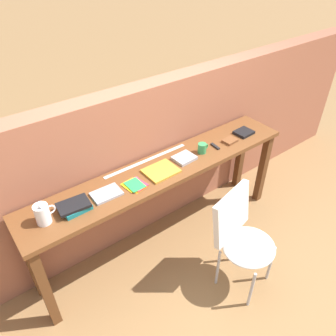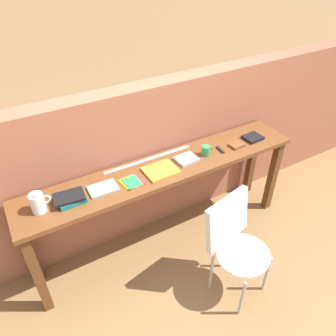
{
  "view_description": "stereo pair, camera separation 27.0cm",
  "coord_description": "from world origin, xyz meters",
  "px_view_note": "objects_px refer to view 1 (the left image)",
  "views": [
    {
      "loc": [
        -1.32,
        -1.48,
        2.51
      ],
      "look_at": [
        0.0,
        0.25,
        0.9
      ],
      "focal_mm": 35.0,
      "sensor_mm": 36.0,
      "label": 1
    },
    {
      "loc": [
        -1.09,
        -1.63,
        2.51
      ],
      "look_at": [
        0.0,
        0.25,
        0.9
      ],
      "focal_mm": 35.0,
      "sensor_mm": 36.0,
      "label": 2
    }
  ],
  "objects_px": {
    "chair_white_moulded": "(242,236)",
    "book_open_centre": "(161,171)",
    "book_stack_leftmost": "(75,206)",
    "book_repair_rightmost": "(244,132)",
    "multitool_folded": "(215,146)",
    "pamphlet_pile_colourful": "(135,185)",
    "leather_journal_brown": "(230,141)",
    "pitcher_white": "(43,214)",
    "mug": "(202,148)",
    "magazine_cycling": "(106,194)"
  },
  "relations": [
    {
      "from": "book_stack_leftmost",
      "to": "mug",
      "type": "xyz_separation_m",
      "value": [
        1.21,
        0.0,
        0.01
      ]
    },
    {
      "from": "chair_white_moulded",
      "to": "multitool_folded",
      "type": "distance_m",
      "value": 0.85
    },
    {
      "from": "magazine_cycling",
      "to": "multitool_folded",
      "type": "bearing_deg",
      "value": 0.9
    },
    {
      "from": "pamphlet_pile_colourful",
      "to": "multitool_folded",
      "type": "distance_m",
      "value": 0.88
    },
    {
      "from": "book_open_centre",
      "to": "chair_white_moulded",
      "type": "bearing_deg",
      "value": -68.11
    },
    {
      "from": "pamphlet_pile_colourful",
      "to": "magazine_cycling",
      "type": "bearing_deg",
      "value": 170.97
    },
    {
      "from": "chair_white_moulded",
      "to": "pamphlet_pile_colourful",
      "type": "xyz_separation_m",
      "value": [
        -0.56,
        0.68,
        0.36
      ]
    },
    {
      "from": "book_open_centre",
      "to": "mug",
      "type": "relative_size",
      "value": 2.43
    },
    {
      "from": "pitcher_white",
      "to": "book_stack_leftmost",
      "type": "relative_size",
      "value": 0.78
    },
    {
      "from": "multitool_folded",
      "to": "book_stack_leftmost",
      "type": "bearing_deg",
      "value": 179.67
    },
    {
      "from": "chair_white_moulded",
      "to": "book_repair_rightmost",
      "type": "relative_size",
      "value": 5.21
    },
    {
      "from": "pamphlet_pile_colourful",
      "to": "book_repair_rightmost",
      "type": "relative_size",
      "value": 1.09
    },
    {
      "from": "magazine_cycling",
      "to": "book_repair_rightmost",
      "type": "relative_size",
      "value": 1.29
    },
    {
      "from": "magazine_cycling",
      "to": "pitcher_white",
      "type": "bearing_deg",
      "value": -178.75
    },
    {
      "from": "book_stack_leftmost",
      "to": "magazine_cycling",
      "type": "bearing_deg",
      "value": 1.77
    },
    {
      "from": "multitool_folded",
      "to": "leather_journal_brown",
      "type": "relative_size",
      "value": 0.85
    },
    {
      "from": "leather_journal_brown",
      "to": "pamphlet_pile_colourful",
      "type": "bearing_deg",
      "value": 175.15
    },
    {
      "from": "pitcher_white",
      "to": "multitool_folded",
      "type": "bearing_deg",
      "value": -0.71
    },
    {
      "from": "book_open_centre",
      "to": "leather_journal_brown",
      "type": "relative_size",
      "value": 2.06
    },
    {
      "from": "chair_white_moulded",
      "to": "book_stack_leftmost",
      "type": "xyz_separation_m",
      "value": [
        -1.04,
        0.71,
        0.38
      ]
    },
    {
      "from": "pamphlet_pile_colourful",
      "to": "leather_journal_brown",
      "type": "bearing_deg",
      "value": 0.19
    },
    {
      "from": "book_stack_leftmost",
      "to": "book_repair_rightmost",
      "type": "relative_size",
      "value": 1.37
    },
    {
      "from": "multitool_folded",
      "to": "book_repair_rightmost",
      "type": "xyz_separation_m",
      "value": [
        0.39,
        0.01,
        0.01
      ]
    },
    {
      "from": "multitool_folded",
      "to": "leather_journal_brown",
      "type": "distance_m",
      "value": 0.17
    },
    {
      "from": "chair_white_moulded",
      "to": "book_repair_rightmost",
      "type": "height_order",
      "value": "book_repair_rightmost"
    },
    {
      "from": "book_stack_leftmost",
      "to": "book_repair_rightmost",
      "type": "bearing_deg",
      "value": -0.06
    },
    {
      "from": "chair_white_moulded",
      "to": "book_open_centre",
      "type": "xyz_separation_m",
      "value": [
        -0.29,
        0.69,
        0.36
      ]
    },
    {
      "from": "pitcher_white",
      "to": "leather_journal_brown",
      "type": "height_order",
      "value": "pitcher_white"
    },
    {
      "from": "mug",
      "to": "leather_journal_brown",
      "type": "height_order",
      "value": "mug"
    },
    {
      "from": "multitool_folded",
      "to": "chair_white_moulded",
      "type": "bearing_deg",
      "value": -115.17
    },
    {
      "from": "chair_white_moulded",
      "to": "book_stack_leftmost",
      "type": "distance_m",
      "value": 1.31
    },
    {
      "from": "leather_journal_brown",
      "to": "book_repair_rightmost",
      "type": "xyz_separation_m",
      "value": [
        0.22,
        0.02,
        0.0
      ]
    },
    {
      "from": "pamphlet_pile_colourful",
      "to": "leather_journal_brown",
      "type": "height_order",
      "value": "leather_journal_brown"
    },
    {
      "from": "book_stack_leftmost",
      "to": "pamphlet_pile_colourful",
      "type": "height_order",
      "value": "book_stack_leftmost"
    },
    {
      "from": "pamphlet_pile_colourful",
      "to": "book_open_centre",
      "type": "relative_size",
      "value": 0.7
    },
    {
      "from": "magazine_cycling",
      "to": "book_repair_rightmost",
      "type": "bearing_deg",
      "value": 1.34
    },
    {
      "from": "magazine_cycling",
      "to": "book_open_centre",
      "type": "distance_m",
      "value": 0.5
    },
    {
      "from": "chair_white_moulded",
      "to": "book_open_centre",
      "type": "height_order",
      "value": "book_open_centre"
    },
    {
      "from": "book_open_centre",
      "to": "book_repair_rightmost",
      "type": "distance_m",
      "value": 1.01
    },
    {
      "from": "pitcher_white",
      "to": "pamphlet_pile_colourful",
      "type": "distance_m",
      "value": 0.71
    },
    {
      "from": "chair_white_moulded",
      "to": "magazine_cycling",
      "type": "relative_size",
      "value": 4.05
    },
    {
      "from": "pitcher_white",
      "to": "magazine_cycling",
      "type": "relative_size",
      "value": 0.84
    },
    {
      "from": "book_repair_rightmost",
      "to": "leather_journal_brown",
      "type": "bearing_deg",
      "value": -176.28
    },
    {
      "from": "book_repair_rightmost",
      "to": "magazine_cycling",
      "type": "bearing_deg",
      "value": 177.2
    },
    {
      "from": "pitcher_white",
      "to": "book_repair_rightmost",
      "type": "height_order",
      "value": "pitcher_white"
    },
    {
      "from": "book_stack_leftmost",
      "to": "multitool_folded",
      "type": "relative_size",
      "value": 2.13
    },
    {
      "from": "mug",
      "to": "book_repair_rightmost",
      "type": "distance_m",
      "value": 0.54
    },
    {
      "from": "chair_white_moulded",
      "to": "multitool_folded",
      "type": "bearing_deg",
      "value": 64.83
    },
    {
      "from": "mug",
      "to": "leather_journal_brown",
      "type": "bearing_deg",
      "value": -4.52
    },
    {
      "from": "leather_journal_brown",
      "to": "book_open_centre",
      "type": "bearing_deg",
      "value": 173.93
    }
  ]
}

